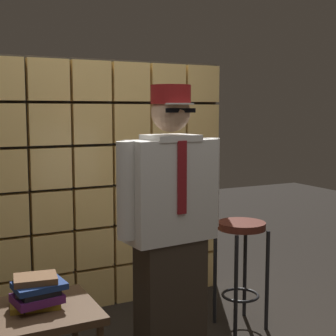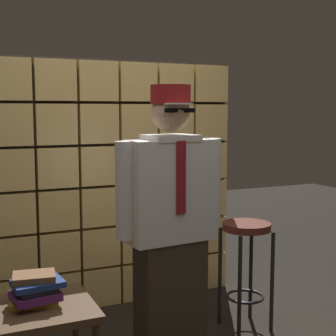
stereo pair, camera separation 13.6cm
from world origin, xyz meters
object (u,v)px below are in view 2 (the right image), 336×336
Objects in this scene: side_table at (43,319)px; coffee_mug at (23,299)px; book_stack at (35,290)px; bar_stool at (246,250)px; standing_person at (171,228)px.

coffee_mug is at bearing 178.06° from side_table.
book_stack reaches higher than coffee_mug.
book_stack is (-0.03, 0.02, 0.15)m from side_table.
bar_stool is 1.39× the size of side_table.
book_stack is 2.28× the size of coffee_mug.
bar_stool is 1.53m from side_table.
bar_stool reaches higher than side_table.
side_table is at bearing -165.81° from bar_stool.
bar_stool is at bearing 13.09° from book_stack.
coffee_mug is at bearing -166.75° from bar_stool.
bar_stool reaches higher than coffee_mug.
bar_stool is (0.75, 0.36, -0.31)m from standing_person.
standing_person reaches higher than side_table.
bar_stool is at bearing 13.25° from coffee_mug.
coffee_mug is (-0.10, 0.00, 0.12)m from side_table.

